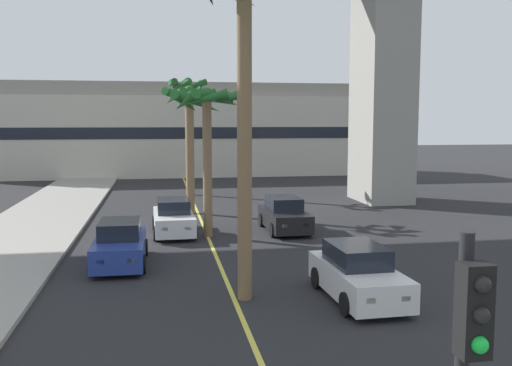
{
  "coord_description": "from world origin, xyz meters",
  "views": [
    {
      "loc": [
        -2.03,
        2.11,
        5.09
      ],
      "look_at": [
        0.0,
        14.0,
        3.75
      ],
      "focal_mm": 39.86,
      "sensor_mm": 36.0,
      "label": 1
    }
  ],
  "objects_px": {
    "car_queue_fourth": "(358,274)",
    "palm_tree_far_median": "(245,32)",
    "car_queue_second": "(174,218)",
    "car_queue_third": "(284,215)",
    "palm_tree_mid_median": "(207,117)",
    "palm_tree_farthest_median": "(188,106)",
    "car_queue_front": "(120,245)",
    "palm_tree_near_median": "(190,115)"
  },
  "relations": [
    {
      "from": "palm_tree_mid_median",
      "to": "palm_tree_farthest_median",
      "type": "bearing_deg",
      "value": 90.39
    },
    {
      "from": "car_queue_fourth",
      "to": "palm_tree_farthest_median",
      "type": "distance_m",
      "value": 24.53
    },
    {
      "from": "palm_tree_near_median",
      "to": "palm_tree_mid_median",
      "type": "bearing_deg",
      "value": -86.3
    },
    {
      "from": "palm_tree_far_median",
      "to": "palm_tree_mid_median",
      "type": "bearing_deg",
      "value": 91.92
    },
    {
      "from": "palm_tree_mid_median",
      "to": "palm_tree_farthest_median",
      "type": "relative_size",
      "value": 0.82
    },
    {
      "from": "car_queue_front",
      "to": "car_queue_second",
      "type": "distance_m",
      "value": 5.56
    },
    {
      "from": "car_queue_fourth",
      "to": "palm_tree_far_median",
      "type": "relative_size",
      "value": 0.45
    },
    {
      "from": "car_queue_front",
      "to": "car_queue_second",
      "type": "relative_size",
      "value": 0.99
    },
    {
      "from": "palm_tree_far_median",
      "to": "car_queue_second",
      "type": "bearing_deg",
      "value": 100.39
    },
    {
      "from": "palm_tree_farthest_median",
      "to": "palm_tree_mid_median",
      "type": "bearing_deg",
      "value": -89.61
    },
    {
      "from": "car_queue_second",
      "to": "car_queue_third",
      "type": "relative_size",
      "value": 1.0
    },
    {
      "from": "car_queue_second",
      "to": "palm_tree_farthest_median",
      "type": "bearing_deg",
      "value": 84.12
    },
    {
      "from": "palm_tree_mid_median",
      "to": "car_queue_second",
      "type": "bearing_deg",
      "value": 153.96
    },
    {
      "from": "car_queue_second",
      "to": "palm_tree_mid_median",
      "type": "bearing_deg",
      "value": -26.04
    },
    {
      "from": "palm_tree_mid_median",
      "to": "palm_tree_far_median",
      "type": "relative_size",
      "value": 0.7
    },
    {
      "from": "car_queue_fourth",
      "to": "palm_tree_far_median",
      "type": "bearing_deg",
      "value": 170.51
    },
    {
      "from": "car_queue_second",
      "to": "car_queue_fourth",
      "type": "height_order",
      "value": "same"
    },
    {
      "from": "car_queue_third",
      "to": "palm_tree_far_median",
      "type": "xyz_separation_m",
      "value": [
        -3.26,
        -9.61,
        6.75
      ]
    },
    {
      "from": "car_queue_third",
      "to": "palm_tree_near_median",
      "type": "relative_size",
      "value": 0.6
    },
    {
      "from": "car_queue_front",
      "to": "palm_tree_mid_median",
      "type": "xyz_separation_m",
      "value": [
        3.48,
        4.46,
        4.49
      ]
    },
    {
      "from": "car_queue_second",
      "to": "palm_tree_near_median",
      "type": "xyz_separation_m",
      "value": [
        1.07,
        5.62,
        4.65
      ]
    },
    {
      "from": "palm_tree_near_median",
      "to": "palm_tree_farthest_median",
      "type": "xyz_separation_m",
      "value": [
        0.31,
        7.81,
        0.65
      ]
    },
    {
      "from": "palm_tree_mid_median",
      "to": "palm_tree_farthest_median",
      "type": "height_order",
      "value": "palm_tree_farthest_median"
    },
    {
      "from": "car_queue_front",
      "to": "palm_tree_mid_median",
      "type": "height_order",
      "value": "palm_tree_mid_median"
    },
    {
      "from": "car_queue_second",
      "to": "palm_tree_far_median",
      "type": "relative_size",
      "value": 0.45
    },
    {
      "from": "car_queue_second",
      "to": "car_queue_third",
      "type": "height_order",
      "value": "same"
    },
    {
      "from": "car_queue_third",
      "to": "car_queue_fourth",
      "type": "bearing_deg",
      "value": -90.61
    },
    {
      "from": "car_queue_fourth",
      "to": "palm_tree_near_median",
      "type": "xyz_separation_m",
      "value": [
        -3.86,
        15.87,
        4.65
      ]
    },
    {
      "from": "palm_tree_far_median",
      "to": "car_queue_third",
      "type": "bearing_deg",
      "value": 71.27
    },
    {
      "from": "palm_tree_mid_median",
      "to": "car_queue_fourth",
      "type": "bearing_deg",
      "value": -70.09
    },
    {
      "from": "car_queue_third",
      "to": "car_queue_front",
      "type": "bearing_deg",
      "value": -144.26
    },
    {
      "from": "car_queue_second",
      "to": "palm_tree_near_median",
      "type": "height_order",
      "value": "palm_tree_near_median"
    },
    {
      "from": "palm_tree_near_median",
      "to": "palm_tree_mid_median",
      "type": "height_order",
      "value": "palm_tree_near_median"
    },
    {
      "from": "palm_tree_mid_median",
      "to": "palm_tree_far_median",
      "type": "bearing_deg",
      "value": -88.08
    },
    {
      "from": "car_queue_second",
      "to": "palm_tree_mid_median",
      "type": "distance_m",
      "value": 4.79
    },
    {
      "from": "car_queue_second",
      "to": "palm_tree_mid_median",
      "type": "xyz_separation_m",
      "value": [
        1.48,
        -0.72,
        4.49
      ]
    },
    {
      "from": "car_queue_front",
      "to": "car_queue_third",
      "type": "relative_size",
      "value": 1.0
    },
    {
      "from": "car_queue_second",
      "to": "palm_tree_farthest_median",
      "type": "height_order",
      "value": "palm_tree_farthest_median"
    },
    {
      "from": "car_queue_fourth",
      "to": "palm_tree_near_median",
      "type": "bearing_deg",
      "value": 103.67
    },
    {
      "from": "palm_tree_far_median",
      "to": "palm_tree_farthest_median",
      "type": "xyz_separation_m",
      "value": [
        -0.4,
        23.16,
        -1.45
      ]
    },
    {
      "from": "car_queue_third",
      "to": "car_queue_fourth",
      "type": "xyz_separation_m",
      "value": [
        -0.11,
        -10.13,
        0.0
      ]
    },
    {
      "from": "palm_tree_near_median",
      "to": "car_queue_third",
      "type": "bearing_deg",
      "value": -55.35
    }
  ]
}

